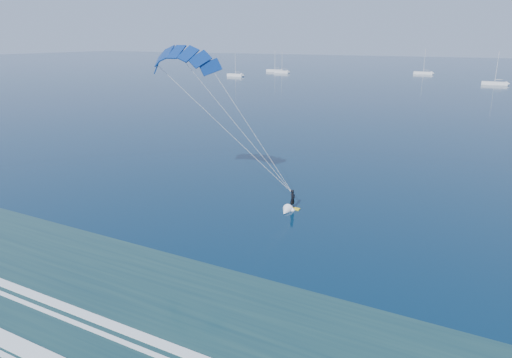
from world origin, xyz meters
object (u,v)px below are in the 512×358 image
object	(u,v)px
sailboat_1	(282,72)
sailboat_3	(495,83)
sailboat_2	(423,73)
sailboat_8	(275,71)
sailboat_0	(235,75)
kitesurfer_rig	(233,122)

from	to	relation	value
sailboat_1	sailboat_3	size ratio (longest dim) A/B	0.86
sailboat_2	sailboat_8	xyz separation A→B (m)	(-70.13, -19.99, -0.02)
sailboat_0	sailboat_1	bearing A→B (deg)	70.80
sailboat_1	sailboat_0	bearing A→B (deg)	-109.20
sailboat_1	sailboat_3	world-z (taller)	sailboat_3
sailboat_1	sailboat_8	bearing A→B (deg)	139.84
kitesurfer_rig	sailboat_2	size ratio (longest dim) A/B	1.47
sailboat_1	sailboat_2	distance (m)	68.47
sailboat_8	kitesurfer_rig	bearing A→B (deg)	-65.36
sailboat_0	sailboat_8	size ratio (longest dim) A/B	1.00
sailboat_1	sailboat_2	size ratio (longest dim) A/B	0.89
kitesurfer_rig	sailboat_1	bearing A→B (deg)	113.52
sailboat_2	sailboat_3	world-z (taller)	sailboat_3
kitesurfer_rig	sailboat_0	size ratio (longest dim) A/B	1.63
kitesurfer_rig	sailboat_3	size ratio (longest dim) A/B	1.42
sailboat_0	sailboat_8	bearing A→B (deg)	84.37
sailboat_8	sailboat_0	bearing A→B (deg)	-95.63
sailboat_8	sailboat_1	bearing A→B (deg)	-40.16
sailboat_2	sailboat_3	size ratio (longest dim) A/B	0.97
sailboat_0	sailboat_1	size ratio (longest dim) A/B	1.01
kitesurfer_rig	sailboat_0	xyz separation A→B (m)	(-85.33, 144.47, -8.32)
sailboat_0	sailboat_2	world-z (taller)	sailboat_2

